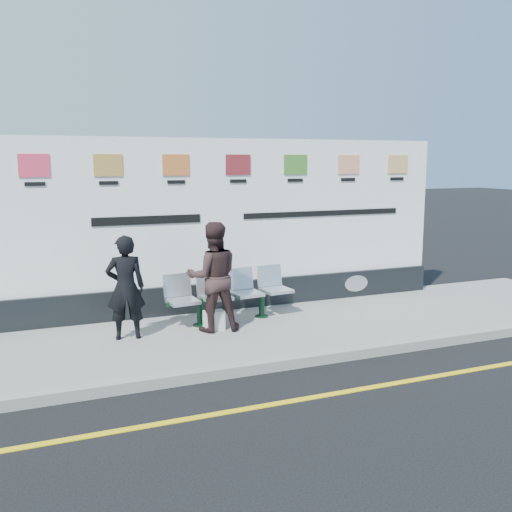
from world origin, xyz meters
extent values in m
plane|color=black|center=(0.00, 0.00, 0.00)|extent=(80.00, 80.00, 0.00)
cube|color=gray|center=(0.00, 2.50, 0.06)|extent=(14.00, 3.00, 0.12)
cube|color=gray|center=(0.00, 1.00, 0.07)|extent=(14.00, 0.18, 0.14)
cube|color=yellow|center=(0.00, 0.00, 0.00)|extent=(14.00, 0.10, 0.01)
cube|color=black|center=(0.50, 3.85, 0.37)|extent=(8.00, 0.30, 0.50)
cube|color=white|center=(0.50, 3.85, 1.87)|extent=(8.00, 0.14, 2.50)
imported|color=black|center=(-1.66, 2.72, 0.90)|extent=(0.61, 0.44, 1.56)
imported|color=#332121|center=(-0.33, 2.64, 0.97)|extent=(0.91, 0.75, 1.71)
cube|color=black|center=(-0.19, 2.98, 0.68)|extent=(0.28, 0.17, 0.20)
cube|color=silver|center=(-0.33, 2.64, 0.28)|extent=(0.31, 0.19, 0.31)
camera|label=1|loc=(-2.93, -5.60, 2.75)|focal=40.00mm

